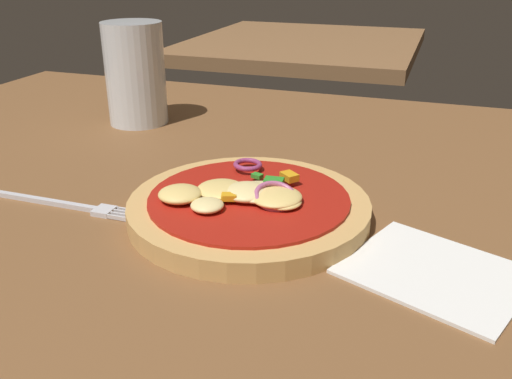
{
  "coord_description": "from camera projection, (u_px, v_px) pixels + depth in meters",
  "views": [
    {
      "loc": [
        0.13,
        -0.45,
        0.26
      ],
      "look_at": [
        -0.03,
        0.0,
        0.05
      ],
      "focal_mm": 38.38,
      "sensor_mm": 36.0,
      "label": 1
    }
  ],
  "objects": [
    {
      "name": "pizza",
      "position": [
        248.0,
        206.0,
        0.51
      ],
      "size": [
        0.22,
        0.22,
        0.04
      ],
      "color": "tan",
      "rests_on": "dining_table"
    },
    {
      "name": "fork",
      "position": [
        77.0,
        206.0,
        0.53
      ],
      "size": [
        0.18,
        0.02,
        0.01
      ],
      "color": "silver",
      "rests_on": "dining_table"
    },
    {
      "name": "napkin",
      "position": [
        435.0,
        272.0,
        0.42
      ],
      "size": [
        0.16,
        0.15,
        0.0
      ],
      "color": "white",
      "rests_on": "dining_table"
    },
    {
      "name": "background_table",
      "position": [
        304.0,
        46.0,
        1.5
      ],
      "size": [
        0.6,
        0.66,
        0.03
      ],
      "color": "brown",
      "rests_on": "ground"
    },
    {
      "name": "beer_glass",
      "position": [
        136.0,
        76.0,
        0.76
      ],
      "size": [
        0.08,
        0.08,
        0.14
      ],
      "color": "silver",
      "rests_on": "dining_table"
    },
    {
      "name": "dining_table",
      "position": [
        283.0,
        228.0,
        0.53
      ],
      "size": [
        1.29,
        0.93,
        0.03
      ],
      "color": "brown",
      "rests_on": "ground"
    }
  ]
}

